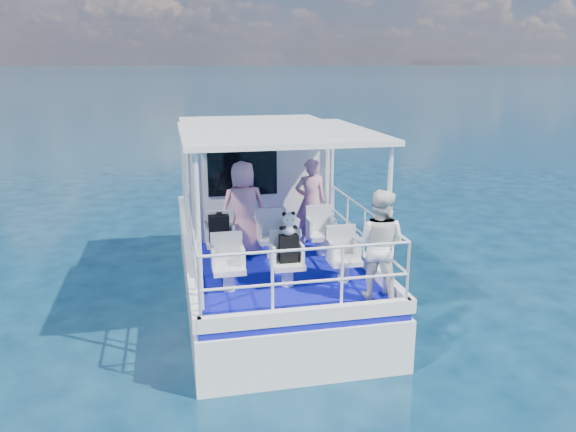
% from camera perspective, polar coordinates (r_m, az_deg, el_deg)
% --- Properties ---
extents(ground, '(2000.00, 2000.00, 0.00)m').
position_cam_1_polar(ground, '(10.05, -1.37, -9.47)').
color(ground, '#072137').
rests_on(ground, ground).
extents(hull, '(3.00, 7.00, 1.60)m').
position_cam_1_polar(hull, '(10.95, -2.36, -7.32)').
color(hull, white).
rests_on(hull, ground).
extents(deck, '(2.90, 6.90, 0.10)m').
position_cam_1_polar(deck, '(10.65, -2.41, -3.10)').
color(deck, '#0A0A91').
rests_on(deck, hull).
extents(cabin, '(2.85, 2.00, 2.20)m').
position_cam_1_polar(cabin, '(11.61, -3.57, 4.29)').
color(cabin, white).
rests_on(cabin, deck).
extents(canopy, '(3.00, 3.20, 0.08)m').
position_cam_1_polar(canopy, '(8.99, -1.26, 8.46)').
color(canopy, white).
rests_on(canopy, cabin).
extents(canopy_posts, '(2.77, 2.97, 2.20)m').
position_cam_1_polar(canopy_posts, '(9.15, -1.16, 1.32)').
color(canopy_posts, white).
rests_on(canopy_posts, deck).
extents(railings, '(2.84, 3.59, 1.00)m').
position_cam_1_polar(railings, '(9.01, -0.74, -2.87)').
color(railings, white).
rests_on(railings, deck).
extents(seat_port_fwd, '(0.48, 0.46, 0.38)m').
position_cam_1_polar(seat_port_fwd, '(9.72, -6.86, -3.54)').
color(seat_port_fwd, silver).
rests_on(seat_port_fwd, deck).
extents(seat_center_fwd, '(0.48, 0.46, 0.38)m').
position_cam_1_polar(seat_center_fwd, '(9.83, -1.63, -3.21)').
color(seat_center_fwd, silver).
rests_on(seat_center_fwd, deck).
extents(seat_stbd_fwd, '(0.48, 0.46, 0.38)m').
position_cam_1_polar(seat_stbd_fwd, '(10.02, 3.44, -2.86)').
color(seat_stbd_fwd, silver).
rests_on(seat_stbd_fwd, deck).
extents(seat_port_aft, '(0.48, 0.46, 0.38)m').
position_cam_1_polar(seat_port_aft, '(8.50, -6.02, -6.32)').
color(seat_port_aft, silver).
rests_on(seat_port_aft, deck).
extents(seat_center_aft, '(0.48, 0.46, 0.38)m').
position_cam_1_polar(seat_center_aft, '(8.63, -0.04, -5.89)').
color(seat_center_aft, silver).
rests_on(seat_center_aft, deck).
extents(seat_stbd_aft, '(0.48, 0.46, 0.38)m').
position_cam_1_polar(seat_stbd_aft, '(8.85, 5.69, -5.42)').
color(seat_stbd_aft, silver).
rests_on(seat_stbd_aft, deck).
extents(passenger_port_fwd, '(0.66, 0.50, 1.68)m').
position_cam_1_polar(passenger_port_fwd, '(9.86, -4.56, 0.75)').
color(passenger_port_fwd, pink).
rests_on(passenger_port_fwd, deck).
extents(passenger_stbd_fwd, '(0.61, 0.41, 1.61)m').
position_cam_1_polar(passenger_stbd_fwd, '(10.50, 2.30, 1.50)').
color(passenger_stbd_fwd, '#C37E8F').
rests_on(passenger_stbd_fwd, deck).
extents(passenger_stbd_aft, '(0.99, 0.95, 1.61)m').
position_cam_1_polar(passenger_stbd_aft, '(8.11, 9.23, -2.90)').
color(passenger_stbd_aft, white).
rests_on(passenger_stbd_aft, deck).
extents(backpack_port, '(0.34, 0.19, 0.45)m').
position_cam_1_polar(backpack_port, '(9.56, -7.03, -1.25)').
color(backpack_port, black).
rests_on(backpack_port, seat_port_fwd).
extents(backpack_center, '(0.28, 0.16, 0.42)m').
position_cam_1_polar(backpack_center, '(8.51, 0.07, -3.32)').
color(backpack_center, black).
rests_on(backpack_center, seat_center_aft).
extents(compact_camera, '(0.10, 0.06, 0.06)m').
position_cam_1_polar(compact_camera, '(9.48, -7.01, 0.21)').
color(compact_camera, black).
rests_on(compact_camera, backpack_port).
extents(panda, '(0.23, 0.19, 0.36)m').
position_cam_1_polar(panda, '(8.40, 0.06, -0.77)').
color(panda, silver).
rests_on(panda, backpack_center).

